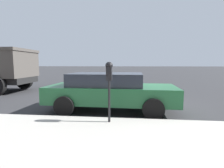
{
  "coord_description": "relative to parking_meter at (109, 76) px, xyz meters",
  "views": [
    {
      "loc": [
        -6.94,
        0.2,
        1.63
      ],
      "look_at": [
        -2.0,
        0.73,
        1.06
      ],
      "focal_mm": 28.0,
      "sensor_mm": 36.0,
      "label": 1
    }
  ],
  "objects": [
    {
      "name": "ground_plane",
      "position": [
        2.57,
        -0.74,
        -1.32
      ],
      "size": [
        220.0,
        220.0,
        0.0
      ],
      "primitive_type": "plane",
      "color": "#333335"
    },
    {
      "name": "parking_meter",
      "position": [
        0.0,
        0.0,
        0.0
      ],
      "size": [
        0.21,
        0.19,
        1.55
      ],
      "color": "black",
      "rests_on": "sidewalk"
    },
    {
      "name": "car_green",
      "position": [
        1.6,
        0.17,
        -0.61
      ],
      "size": [
        2.08,
        4.41,
        1.31
      ],
      "rotation": [
        0.0,
        0.0,
        3.11
      ],
      "color": "#1E5B33",
      "rests_on": "ground_plane"
    }
  ]
}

